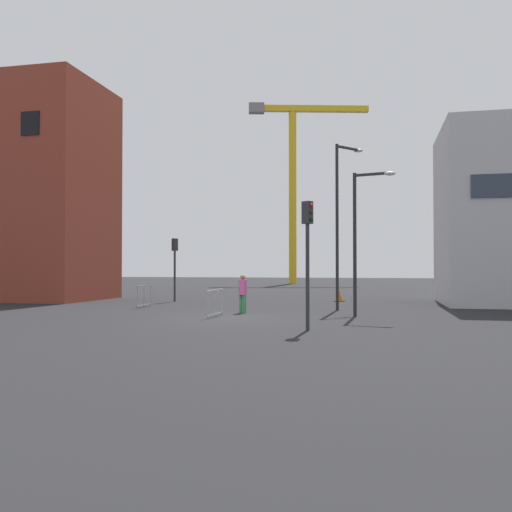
% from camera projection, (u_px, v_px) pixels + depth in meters
% --- Properties ---
extents(ground, '(160.00, 160.00, 0.00)m').
position_uv_depth(ground, '(228.00, 318.00, 21.31)').
color(ground, black).
extents(brick_building, '(10.56, 6.76, 12.95)m').
position_uv_depth(brick_building, '(18.00, 193.00, 33.67)').
color(brick_building, brown).
rests_on(brick_building, ground).
extents(construction_crane, '(13.97, 4.37, 21.23)m').
position_uv_depth(construction_crane, '(294.00, 166.00, 65.00)').
color(construction_crane, gold).
rests_on(construction_crane, ground).
extents(streetlamp_tall, '(1.22, 1.28, 7.60)m').
position_uv_depth(streetlamp_tall, '(340.00, 213.00, 25.27)').
color(streetlamp_tall, '#232326').
rests_on(streetlamp_tall, ground).
extents(streetlamp_short, '(1.65, 0.52, 5.72)m').
position_uv_depth(streetlamp_short, '(360.00, 230.00, 21.86)').
color(streetlamp_short, '#232326').
rests_on(streetlamp_short, ground).
extents(traffic_light_island, '(0.35, 0.38, 3.59)m').
position_uv_depth(traffic_light_island, '(175.00, 259.00, 31.42)').
color(traffic_light_island, '#2D2D30').
rests_on(traffic_light_island, ground).
extents(traffic_light_median, '(0.38, 0.36, 4.01)m').
position_uv_depth(traffic_light_median, '(308.00, 244.00, 17.11)').
color(traffic_light_median, '#2D2D30').
rests_on(traffic_light_median, ground).
extents(pedestrian_walking, '(0.34, 0.34, 1.64)m').
position_uv_depth(pedestrian_walking, '(243.00, 291.00, 23.59)').
color(pedestrian_walking, '#2D844C').
rests_on(pedestrian_walking, ground).
extents(safety_barrier_rear, '(0.11, 1.85, 1.08)m').
position_uv_depth(safety_barrier_rear, '(144.00, 296.00, 26.96)').
color(safety_barrier_rear, gray).
rests_on(safety_barrier_rear, ground).
extents(safety_barrier_front, '(0.14, 1.92, 1.08)m').
position_uv_depth(safety_barrier_front, '(215.00, 303.00, 21.75)').
color(safety_barrier_front, '#9EA0A5').
rests_on(safety_barrier_front, ground).
extents(traffic_cone_orange, '(0.64, 0.64, 0.65)m').
position_uv_depth(traffic_cone_orange, '(339.00, 296.00, 31.65)').
color(traffic_cone_orange, black).
rests_on(traffic_cone_orange, ground).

